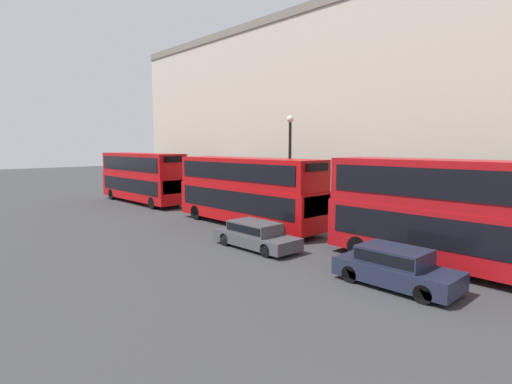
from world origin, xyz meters
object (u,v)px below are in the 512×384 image
(bus_leading, at_px, (457,211))
(bus_third_in_queue, at_px, (142,176))
(car_hatchback, at_px, (256,234))
(pedestrian, at_px, (187,196))
(car_dark_sedan, at_px, (395,266))
(bus_second_in_queue, at_px, (247,189))

(bus_leading, xyz_separation_m, bus_third_in_queue, (-0.00, 26.71, -0.06))
(bus_third_in_queue, relative_size, car_hatchback, 2.37)
(pedestrian, bearing_deg, car_dark_sedan, -104.45)
(bus_third_in_queue, distance_m, car_hatchback, 18.91)
(bus_leading, distance_m, pedestrian, 23.48)
(car_hatchback, relative_size, pedestrian, 2.88)
(bus_second_in_queue, bearing_deg, pedestrian, 77.31)
(pedestrian, bearing_deg, car_hatchback, -111.01)
(bus_third_in_queue, bearing_deg, car_hatchback, -100.40)
(bus_leading, bearing_deg, bus_second_in_queue, 90.00)
(car_dark_sedan, height_order, pedestrian, pedestrian)
(bus_leading, height_order, car_hatchback, bus_leading)
(bus_second_in_queue, relative_size, car_hatchback, 2.41)
(bus_second_in_queue, relative_size, pedestrian, 6.94)
(bus_second_in_queue, distance_m, car_dark_sedan, 12.44)
(bus_leading, height_order, pedestrian, bus_leading)
(bus_leading, relative_size, car_dark_sedan, 2.48)
(car_dark_sedan, bearing_deg, bus_second_in_queue, 74.00)
(car_dark_sedan, distance_m, car_hatchback, 7.41)
(car_hatchback, distance_m, pedestrian, 16.18)
(bus_leading, bearing_deg, car_hatchback, 112.55)
(bus_leading, distance_m, bus_second_in_queue, 12.64)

